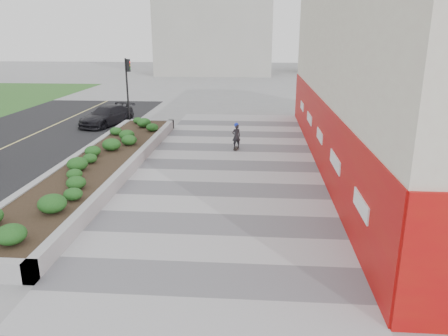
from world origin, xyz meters
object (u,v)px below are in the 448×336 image
(planter, at_px, (101,161))
(car_dark, at_px, (107,116))
(traffic_signal_near, at_px, (128,81))
(skateboarder, at_px, (236,136))

(planter, bearing_deg, car_dark, 107.37)
(traffic_signal_near, bearing_deg, skateboarder, -40.96)
(traffic_signal_near, relative_size, skateboarder, 3.00)
(skateboarder, bearing_deg, traffic_signal_near, 145.03)
(traffic_signal_near, bearing_deg, car_dark, -144.36)
(planter, height_order, skateboarder, skateboarder)
(traffic_signal_near, relative_size, car_dark, 0.98)
(skateboarder, relative_size, car_dark, 0.33)
(skateboarder, xyz_separation_m, car_dark, (-8.67, 5.51, -0.09))
(planter, height_order, car_dark, car_dark)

